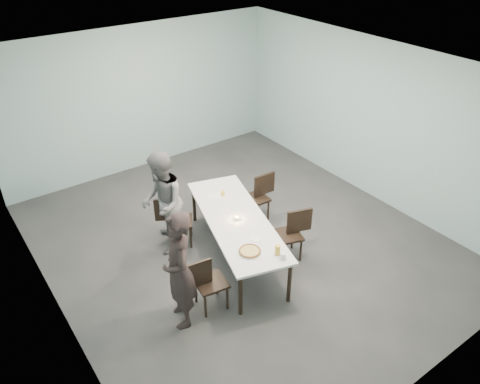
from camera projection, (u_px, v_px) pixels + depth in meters
ground at (240, 241)px, 8.03m from camera, size 7.00×7.00×0.00m
room_shell at (240, 133)px, 6.97m from camera, size 6.02×7.02×3.01m
table at (236, 221)px, 7.34m from camera, size 1.58×2.75×0.75m
chair_near_left at (205, 281)px, 6.46m from camera, size 0.64×0.47×0.87m
chair_far_left at (175, 218)px, 7.75m from camera, size 0.64×0.58×0.87m
chair_near_right at (292, 231)px, 7.45m from camera, size 0.65×0.53×0.87m
chair_far_right at (259, 194)px, 8.39m from camera, size 0.62×0.44×0.87m
diner_near at (179, 271)px, 6.08m from camera, size 0.59×0.74×1.75m
diner_far at (162, 203)px, 7.46m from camera, size 0.96×1.05×1.74m
pizza at (250, 251)px, 6.59m from camera, size 0.34×0.34×0.04m
side_plate at (255, 238)px, 6.86m from camera, size 0.18×0.18×0.01m
beer_glass at (278, 250)px, 6.52m from camera, size 0.08×0.08×0.15m
water_tumbler at (283, 256)px, 6.46m from camera, size 0.08×0.08×0.09m
tealight at (237, 218)px, 7.27m from camera, size 0.06×0.06×0.05m
amber_tumbler at (223, 193)px, 7.86m from camera, size 0.07×0.07×0.08m
menu at (216, 196)px, 7.86m from camera, size 0.35×0.29×0.01m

